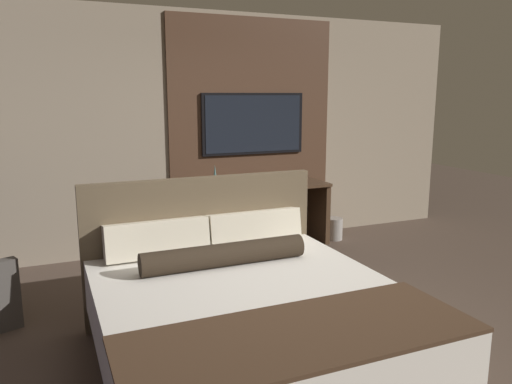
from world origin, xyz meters
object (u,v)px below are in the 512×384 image
Objects in this scene: vase_tall at (215,177)px; waste_bin at (334,229)px; book at (273,182)px; bed at (246,321)px; tv at (254,124)px; desk_chair at (267,218)px; desk at (261,205)px.

waste_bin is (1.60, -0.02, -0.78)m from vase_tall.
book is (0.77, 0.08, -0.13)m from vase_tall.
vase_tall is 1.78m from waste_bin.
tv is (1.24, 2.79, 1.14)m from bed.
bed is 8.83× the size of book.
desk_chair is 0.79m from vase_tall.
vase_tall is 0.78m from book.
tv is 0.91m from vase_tall.
vase_tall is 1.17× the size of book.
bed is at bearing -115.82° from desk.
vase_tall is (-0.40, 0.56, 0.39)m from desk_chair.
desk_chair reaches higher than desk.
desk is 0.31m from book.
tv is (0.00, 0.24, 0.97)m from desk.
desk_chair is at bearing -155.66° from waste_bin.
bed is 2.84m from desk.
waste_bin is (0.97, -0.12, -0.38)m from desk.
desk is 5.67× the size of vase_tall.
waste_bin is at bearing -7.01° from desk.
desk is at bearing 64.18° from bed.
bed is 7.65× the size of waste_bin.
desk is 6.64× the size of book.
desk is at bearing 171.09° from book.
desk_chair is (-0.22, -0.90, -0.97)m from tv.
tv is 4.67× the size of vase_tall.
tv reaches higher than desk_chair.
waste_bin is at bearing 16.12° from desk_chair.
bed reaches higher than book.
book is (0.36, 0.64, 0.27)m from desk_chair.
waste_bin is (0.83, -0.10, -0.65)m from book.
book is (0.14, -0.02, 0.27)m from desk.
desk_chair is 3.63× the size of book.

